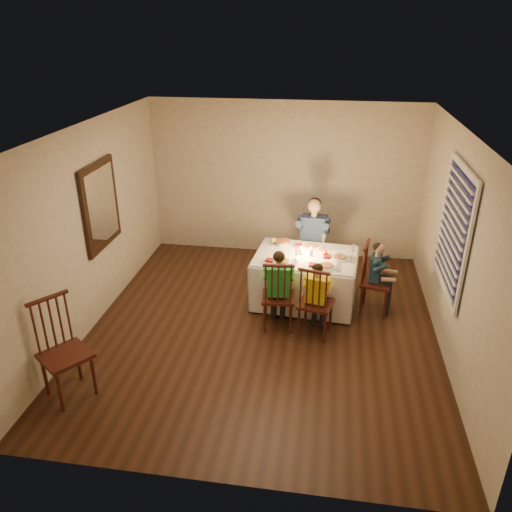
# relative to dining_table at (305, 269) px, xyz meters

# --- Properties ---
(ground) EXTENTS (5.00, 5.00, 0.00)m
(ground) POSITION_rel_dining_table_xyz_m (-0.49, -0.79, -0.53)
(ground) COLOR black
(ground) RESTS_ON ground
(wall_left) EXTENTS (0.02, 5.00, 2.60)m
(wall_left) POSITION_rel_dining_table_xyz_m (-2.74, -0.79, 0.77)
(wall_left) COLOR beige
(wall_left) RESTS_ON ground
(wall_right) EXTENTS (0.02, 5.00, 2.60)m
(wall_right) POSITION_rel_dining_table_xyz_m (1.76, -0.79, 0.77)
(wall_right) COLOR beige
(wall_right) RESTS_ON ground
(wall_back) EXTENTS (4.50, 0.02, 2.60)m
(wall_back) POSITION_rel_dining_table_xyz_m (-0.49, 1.71, 0.77)
(wall_back) COLOR beige
(wall_back) RESTS_ON ground
(ceiling) EXTENTS (5.00, 5.00, 0.00)m
(ceiling) POSITION_rel_dining_table_xyz_m (-0.49, -0.79, 2.07)
(ceiling) COLOR white
(ceiling) RESTS_ON wall_back
(dining_table) EXTENTS (1.51, 1.15, 0.71)m
(dining_table) POSITION_rel_dining_table_xyz_m (0.00, 0.00, 0.00)
(dining_table) COLOR white
(dining_table) RESTS_ON ground
(chair_adult) EXTENTS (0.45, 0.43, 1.01)m
(chair_adult) POSITION_rel_dining_table_xyz_m (0.06, 0.79, -0.53)
(chair_adult) COLOR #39140F
(chair_adult) RESTS_ON ground
(chair_near_left) EXTENTS (0.45, 0.43, 1.01)m
(chair_near_left) POSITION_rel_dining_table_xyz_m (-0.30, -0.71, -0.53)
(chair_near_left) COLOR #39140F
(chair_near_left) RESTS_ON ground
(chair_near_right) EXTENTS (0.49, 0.48, 1.01)m
(chair_near_right) POSITION_rel_dining_table_xyz_m (0.19, -0.81, -0.53)
(chair_near_right) COLOR #39140F
(chair_near_right) RESTS_ON ground
(chair_end) EXTENTS (0.47, 0.48, 1.01)m
(chair_end) POSITION_rel_dining_table_xyz_m (0.98, -0.10, -0.53)
(chair_end) COLOR #39140F
(chair_end) RESTS_ON ground
(chair_extra) EXTENTS (0.64, 0.64, 1.14)m
(chair_extra) POSITION_rel_dining_table_xyz_m (-2.37, -2.38, -0.53)
(chair_extra) COLOR #39140F
(chair_extra) RESTS_ON ground
(adult) EXTENTS (0.53, 0.49, 1.31)m
(adult) POSITION_rel_dining_table_xyz_m (0.06, 0.79, -0.53)
(adult) COLOR navy
(adult) RESTS_ON ground
(child_green) EXTENTS (0.41, 0.38, 1.12)m
(child_green) POSITION_rel_dining_table_xyz_m (-0.30, -0.71, -0.53)
(child_green) COLOR green
(child_green) RESTS_ON ground
(child_yellow) EXTENTS (0.39, 0.37, 1.03)m
(child_yellow) POSITION_rel_dining_table_xyz_m (0.19, -0.81, -0.53)
(child_yellow) COLOR yellow
(child_yellow) RESTS_ON ground
(child_teal) EXTENTS (0.36, 0.38, 1.03)m
(child_teal) POSITION_rel_dining_table_xyz_m (0.98, -0.10, -0.53)
(child_teal) COLOR #192F3F
(child_teal) RESTS_ON ground
(setting_adult) EXTENTS (0.28, 0.28, 0.02)m
(setting_adult) POSITION_rel_dining_table_xyz_m (0.06, 0.28, 0.22)
(setting_adult) COLOR white
(setting_adult) RESTS_ON dining_table
(setting_green) EXTENTS (0.28, 0.28, 0.02)m
(setting_green) POSITION_rel_dining_table_xyz_m (-0.30, -0.28, 0.22)
(setting_green) COLOR white
(setting_green) RESTS_ON dining_table
(setting_yellow) EXTENTS (0.28, 0.28, 0.02)m
(setting_yellow) POSITION_rel_dining_table_xyz_m (0.29, -0.33, 0.22)
(setting_yellow) COLOR white
(setting_yellow) RESTS_ON dining_table
(setting_teal) EXTENTS (0.28, 0.28, 0.02)m
(setting_teal) POSITION_rel_dining_table_xyz_m (0.47, -0.04, 0.22)
(setting_teal) COLOR white
(setting_teal) RESTS_ON dining_table
(candle_left) EXTENTS (0.06, 0.06, 0.10)m
(candle_left) POSITION_rel_dining_table_xyz_m (-0.07, 0.01, 0.26)
(candle_left) COLOR white
(candle_left) RESTS_ON dining_table
(candle_right) EXTENTS (0.06, 0.06, 0.10)m
(candle_right) POSITION_rel_dining_table_xyz_m (0.07, -0.01, 0.26)
(candle_right) COLOR white
(candle_right) RESTS_ON dining_table
(squash) EXTENTS (0.09, 0.09, 0.09)m
(squash) POSITION_rel_dining_table_xyz_m (-0.50, 0.34, 0.26)
(squash) COLOR yellow
(squash) RESTS_ON dining_table
(orange_fruit) EXTENTS (0.08, 0.08, 0.08)m
(orange_fruit) POSITION_rel_dining_table_xyz_m (0.26, 0.03, 0.25)
(orange_fruit) COLOR #FF5A15
(orange_fruit) RESTS_ON dining_table
(serving_bowl) EXTENTS (0.28, 0.28, 0.06)m
(serving_bowl) POSITION_rel_dining_table_xyz_m (-0.36, 0.31, 0.24)
(serving_bowl) COLOR white
(serving_bowl) RESTS_ON dining_table
(wall_mirror) EXTENTS (0.06, 0.95, 1.15)m
(wall_mirror) POSITION_rel_dining_table_xyz_m (-2.71, -0.49, 0.97)
(wall_mirror) COLOR black
(wall_mirror) RESTS_ON wall_left
(window_blinds) EXTENTS (0.07, 1.34, 1.54)m
(window_blinds) POSITION_rel_dining_table_xyz_m (1.72, -0.69, 0.97)
(window_blinds) COLOR black
(window_blinds) RESTS_ON wall_right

